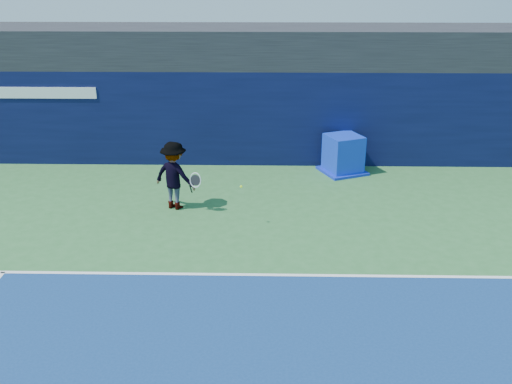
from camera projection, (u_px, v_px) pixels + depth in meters
ground at (230, 369)px, 9.19m from camera, size 80.00×80.00×0.00m
baseline at (239, 275)px, 11.97m from camera, size 24.00×0.10×0.01m
stadium_band at (250, 46)px, 18.52m from camera, size 36.00×3.00×1.20m
back_wall_assembly at (250, 116)px, 18.37m from camera, size 36.00×1.03×3.00m
equipment_cart at (343, 156)px, 17.69m from camera, size 1.63×1.63×1.19m
tennis_player at (174, 176)px, 14.95m from camera, size 1.44×1.11×1.83m
tennis_ball at (241, 187)px, 13.86m from camera, size 0.06×0.06×0.06m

